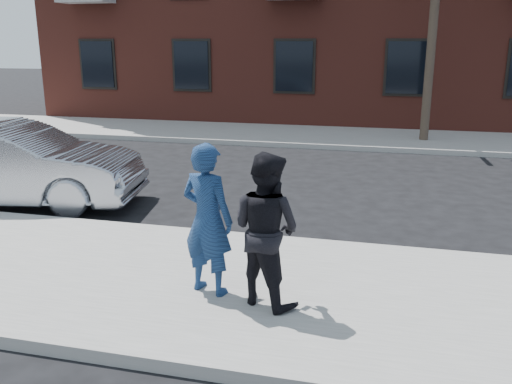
# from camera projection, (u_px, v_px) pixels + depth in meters

# --- Properties ---
(ground) EXTENTS (100.00, 100.00, 0.00)m
(ground) POSITION_uv_depth(u_px,v_px,m) (116.00, 273.00, 7.36)
(ground) COLOR black
(ground) RESTS_ON ground
(near_sidewalk) EXTENTS (50.00, 3.50, 0.15)m
(near_sidewalk) POSITION_uv_depth(u_px,v_px,m) (107.00, 276.00, 7.10)
(near_sidewalk) COLOR gray
(near_sidewalk) RESTS_ON ground
(near_curb) EXTENTS (50.00, 0.10, 0.15)m
(near_curb) POSITION_uv_depth(u_px,v_px,m) (162.00, 231.00, 8.79)
(near_curb) COLOR #999691
(near_curb) RESTS_ON ground
(far_sidewalk) EXTENTS (50.00, 3.50, 0.15)m
(far_sidewalk) POSITION_uv_depth(u_px,v_px,m) (281.00, 135.00, 17.85)
(far_sidewalk) COLOR gray
(far_sidewalk) RESTS_ON ground
(far_curb) EXTENTS (50.00, 0.10, 0.15)m
(far_curb) POSITION_uv_depth(u_px,v_px,m) (269.00, 144.00, 16.17)
(far_curb) COLOR #999691
(far_curb) RESTS_ON ground
(silver_sedan) EXTENTS (5.03, 2.48, 1.59)m
(silver_sedan) POSITION_uv_depth(u_px,v_px,m) (12.00, 165.00, 10.25)
(silver_sedan) COLOR #999BA3
(silver_sedan) RESTS_ON ground
(man_hoodie) EXTENTS (0.75, 0.60, 1.81)m
(man_hoodie) POSITION_uv_depth(u_px,v_px,m) (208.00, 219.00, 6.27)
(man_hoodie) COLOR navy
(man_hoodie) RESTS_ON near_sidewalk
(man_peacoat) EXTENTS (1.06, 0.97, 1.76)m
(man_peacoat) POSITION_uv_depth(u_px,v_px,m) (266.00, 229.00, 6.02)
(man_peacoat) COLOR black
(man_peacoat) RESTS_ON near_sidewalk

